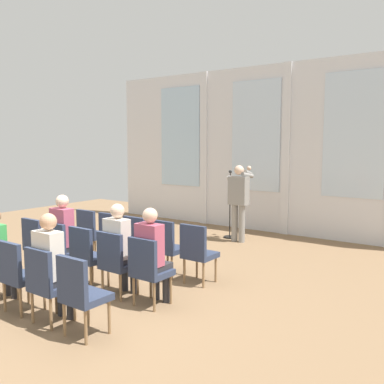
# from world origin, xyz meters

# --- Properties ---
(ground_plane) EXTENTS (15.28, 15.28, 0.00)m
(ground_plane) POSITION_xyz_m (0.00, 0.00, 0.00)
(ground_plane) COLOR #846647
(rear_partition) EXTENTS (8.71, 0.14, 4.01)m
(rear_partition) POSITION_xyz_m (0.04, 5.87, 2.04)
(rear_partition) COLOR silver
(rear_partition) RESTS_ON ground
(speaker) EXTENTS (0.50, 0.69, 1.68)m
(speaker) POSITION_xyz_m (0.30, 4.49, 0.98)
(speaker) COLOR gray
(speaker) RESTS_ON ground
(mic_stand) EXTENTS (0.28, 0.28, 1.55)m
(mic_stand) POSITION_xyz_m (-0.05, 4.70, 0.34)
(mic_stand) COLOR black
(mic_stand) RESTS_ON ground
(chair_r0_c0) EXTENTS (0.46, 0.44, 0.94)m
(chair_r0_c0) POSITION_xyz_m (-1.21, 1.62, 0.53)
(chair_r0_c0) COLOR olive
(chair_r0_c0) RESTS_ON ground
(chair_r0_c1) EXTENTS (0.46, 0.44, 0.94)m
(chair_r0_c1) POSITION_xyz_m (-0.61, 1.62, 0.53)
(chair_r0_c1) COLOR olive
(chair_r0_c1) RESTS_ON ground
(chair_r0_c2) EXTENTS (0.46, 0.44, 0.94)m
(chair_r0_c2) POSITION_xyz_m (0.00, 1.62, 0.53)
(chair_r0_c2) COLOR olive
(chair_r0_c2) RESTS_ON ground
(chair_r0_c3) EXTENTS (0.46, 0.44, 0.94)m
(chair_r0_c3) POSITION_xyz_m (0.61, 1.62, 0.53)
(chair_r0_c3) COLOR olive
(chair_r0_c3) RESTS_ON ground
(chair_r0_c4) EXTENTS (0.46, 0.44, 0.94)m
(chair_r0_c4) POSITION_xyz_m (1.21, 1.62, 0.53)
(chair_r0_c4) COLOR olive
(chair_r0_c4) RESTS_ON ground
(chair_r1_c0) EXTENTS (0.46, 0.44, 0.94)m
(chair_r1_c0) POSITION_xyz_m (-1.21, 0.50, 0.53)
(chair_r1_c0) COLOR olive
(chair_r1_c0) RESTS_ON ground
(chair_r1_c1) EXTENTS (0.46, 0.44, 0.94)m
(chair_r1_c1) POSITION_xyz_m (-0.61, 0.50, 0.53)
(chair_r1_c1) COLOR olive
(chair_r1_c1) RESTS_ON ground
(audience_r1_c1) EXTENTS (0.36, 0.39, 1.36)m
(audience_r1_c1) POSITION_xyz_m (-0.61, 0.58, 0.76)
(audience_r1_c1) COLOR #2D2D33
(audience_r1_c1) RESTS_ON ground
(chair_r1_c2) EXTENTS (0.46, 0.44, 0.94)m
(chair_r1_c2) POSITION_xyz_m (0.00, 0.50, 0.53)
(chair_r1_c2) COLOR olive
(chair_r1_c2) RESTS_ON ground
(chair_r1_c3) EXTENTS (0.46, 0.44, 0.94)m
(chair_r1_c3) POSITION_xyz_m (0.61, 0.50, 0.53)
(chair_r1_c3) COLOR olive
(chair_r1_c3) RESTS_ON ground
(audience_r1_c3) EXTENTS (0.36, 0.39, 1.33)m
(audience_r1_c3) POSITION_xyz_m (0.61, 0.58, 0.74)
(audience_r1_c3) COLOR #2D2D33
(audience_r1_c3) RESTS_ON ground
(chair_r1_c4) EXTENTS (0.46, 0.44, 0.94)m
(chair_r1_c4) POSITION_xyz_m (1.21, 0.50, 0.53)
(chair_r1_c4) COLOR olive
(chair_r1_c4) RESTS_ON ground
(audience_r1_c4) EXTENTS (0.36, 0.39, 1.32)m
(audience_r1_c4) POSITION_xyz_m (1.21, 0.58, 0.73)
(audience_r1_c4) COLOR #2D2D33
(audience_r1_c4) RESTS_ON ground
(chair_r2_c2) EXTENTS (0.46, 0.44, 0.94)m
(chair_r2_c2) POSITION_xyz_m (0.00, -0.62, 0.53)
(chair_r2_c2) COLOR olive
(chair_r2_c2) RESTS_ON ground
(chair_r2_c3) EXTENTS (0.46, 0.44, 0.94)m
(chair_r2_c3) POSITION_xyz_m (0.61, -0.62, 0.53)
(chair_r2_c3) COLOR olive
(chair_r2_c3) RESTS_ON ground
(audience_r2_c3) EXTENTS (0.36, 0.39, 1.34)m
(audience_r2_c3) POSITION_xyz_m (0.61, -0.54, 0.74)
(audience_r2_c3) COLOR #2D2D33
(audience_r2_c3) RESTS_ON ground
(chair_r2_c4) EXTENTS (0.46, 0.44, 0.94)m
(chair_r2_c4) POSITION_xyz_m (1.21, -0.62, 0.53)
(chair_r2_c4) COLOR olive
(chair_r2_c4) RESTS_ON ground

